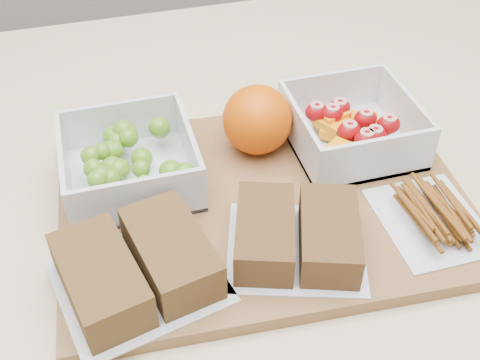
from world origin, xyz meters
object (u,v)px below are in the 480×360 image
(orange, at_px, (257,120))
(pretzel_bag, at_px, (433,212))
(sandwich_bag_left, at_px, (137,267))
(fruit_container, at_px, (351,129))
(sandwich_bag_center, at_px, (297,235))
(grape_container, at_px, (130,161))
(cutting_board, at_px, (263,202))

(orange, distance_m, pretzel_bag, 0.21)
(orange, xyz_separation_m, sandwich_bag_left, (-0.16, -0.16, -0.02))
(fruit_container, xyz_separation_m, sandwich_bag_center, (-0.11, -0.13, -0.00))
(fruit_container, xyz_separation_m, sandwich_bag_left, (-0.26, -0.13, -0.00))
(grape_container, relative_size, fruit_container, 1.01)
(fruit_container, bearing_deg, cutting_board, -154.92)
(fruit_container, distance_m, sandwich_bag_center, 0.18)
(grape_container, height_order, pretzel_bag, grape_container)
(orange, relative_size, sandwich_bag_left, 0.47)
(orange, xyz_separation_m, pretzel_bag, (0.13, -0.16, -0.03))
(sandwich_bag_center, bearing_deg, grape_container, 133.86)
(fruit_container, distance_m, sandwich_bag_left, 0.30)
(sandwich_bag_center, relative_size, pretzel_bag, 1.34)
(fruit_container, height_order, pretzel_bag, fruit_container)
(sandwich_bag_left, bearing_deg, grape_container, 84.27)
(orange, height_order, sandwich_bag_center, orange)
(pretzel_bag, bearing_deg, fruit_container, 102.04)
(orange, bearing_deg, cutting_board, -101.94)
(cutting_board, bearing_deg, orange, 81.82)
(sandwich_bag_left, bearing_deg, sandwich_bag_center, -0.24)
(grape_container, height_order, fruit_container, same)
(grape_container, distance_m, fruit_container, 0.25)
(grape_container, xyz_separation_m, sandwich_bag_center, (0.14, -0.14, -0.01))
(grape_container, distance_m, sandwich_bag_center, 0.20)
(cutting_board, xyz_separation_m, orange, (0.02, 0.08, 0.05))
(sandwich_bag_left, height_order, sandwich_bag_center, sandwich_bag_left)
(sandwich_bag_left, bearing_deg, orange, 44.68)
(cutting_board, height_order, pretzel_bag, pretzel_bag)
(sandwich_bag_left, bearing_deg, fruit_container, 26.83)
(grape_container, height_order, sandwich_bag_left, grape_container)
(cutting_board, distance_m, pretzel_bag, 0.17)
(grape_container, distance_m, pretzel_bag, 0.31)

